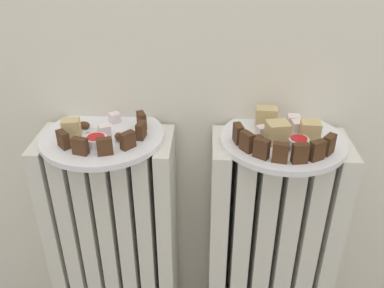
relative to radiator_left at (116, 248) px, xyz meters
name	(u,v)px	position (x,y,z in m)	size (l,w,h in m)	color
radiator_left	(116,248)	(0.00, 0.00, 0.00)	(0.31, 0.15, 0.62)	silver
radiator_right	(269,253)	(0.38, 0.00, 0.00)	(0.31, 0.15, 0.62)	silver
plate_left	(103,136)	(0.00, 0.00, 0.32)	(0.26, 0.26, 0.01)	white
plate_right	(283,140)	(0.38, 0.00, 0.32)	(0.26, 0.26, 0.01)	white
dark_cake_slice_left_0	(63,140)	(-0.06, -0.06, 0.34)	(0.03, 0.01, 0.03)	#472B19
dark_cake_slice_left_1	(80,146)	(-0.02, -0.08, 0.34)	(0.03, 0.01, 0.03)	#472B19
dark_cake_slice_left_2	(105,146)	(0.03, -0.08, 0.34)	(0.03, 0.01, 0.03)	#472B19
dark_cake_slice_left_3	(128,140)	(0.07, -0.06, 0.34)	(0.03, 0.01, 0.03)	#472B19
dark_cake_slice_left_4	(141,130)	(0.09, -0.01, 0.34)	(0.03, 0.01, 0.03)	#472B19
dark_cake_slice_left_5	(142,120)	(0.08, 0.03, 0.34)	(0.03, 0.01, 0.03)	#472B19
marble_cake_slice_left_0	(71,129)	(-0.06, -0.02, 0.35)	(0.04, 0.03, 0.04)	tan
turkish_delight_left_0	(115,118)	(0.01, 0.06, 0.34)	(0.02, 0.02, 0.02)	white
turkish_delight_left_1	(105,130)	(0.01, 0.00, 0.34)	(0.02, 0.02, 0.02)	white
medjool_date_left_0	(120,137)	(0.04, -0.03, 0.33)	(0.03, 0.02, 0.02)	#4C2814
medjool_date_left_1	(84,125)	(-0.05, 0.03, 0.33)	(0.03, 0.02, 0.02)	#4C2814
jam_bowl_left	(96,141)	(0.00, -0.05, 0.34)	(0.04, 0.04, 0.02)	white
dark_cake_slice_right_0	(238,134)	(0.29, -0.02, 0.35)	(0.03, 0.02, 0.04)	#472B19
dark_cake_slice_right_1	(247,142)	(0.30, -0.06, 0.35)	(0.03, 0.02, 0.04)	#472B19
dark_cake_slice_right_2	(261,148)	(0.33, -0.08, 0.35)	(0.03, 0.02, 0.04)	#472B19
dark_cake_slice_right_3	(280,153)	(0.36, -0.10, 0.35)	(0.03, 0.02, 0.04)	#472B19
dark_cake_slice_right_4	(300,153)	(0.40, -0.10, 0.35)	(0.03, 0.02, 0.04)	#472B19
dark_cake_slice_right_5	(317,151)	(0.43, -0.09, 0.35)	(0.03, 0.02, 0.04)	#472B19
dark_cake_slice_right_6	(329,145)	(0.46, -0.06, 0.35)	(0.03, 0.02, 0.04)	#472B19
marble_cake_slice_right_0	(277,133)	(0.36, -0.02, 0.35)	(0.04, 0.04, 0.05)	tan
marble_cake_slice_right_1	(310,131)	(0.43, -0.01, 0.35)	(0.04, 0.03, 0.04)	tan
marble_cake_slice_right_2	(266,118)	(0.35, 0.04, 0.35)	(0.04, 0.03, 0.05)	tan
turkish_delight_right_0	(298,127)	(0.41, 0.03, 0.34)	(0.03, 0.03, 0.03)	white
turkish_delight_right_1	(262,131)	(0.34, 0.01, 0.34)	(0.02, 0.02, 0.02)	white
turkish_delight_right_2	(294,121)	(0.41, 0.05, 0.34)	(0.03, 0.03, 0.03)	white
turkish_delight_right_3	(281,130)	(0.38, 0.01, 0.34)	(0.02, 0.02, 0.02)	white
medjool_date_right_0	(286,148)	(0.38, -0.06, 0.33)	(0.03, 0.02, 0.02)	#4C2814
medjool_date_right_1	(259,139)	(0.33, -0.02, 0.33)	(0.02, 0.02, 0.02)	#4C2814
medjool_date_right_2	(300,150)	(0.40, -0.07, 0.33)	(0.02, 0.01, 0.02)	#4C2814
medjool_date_right_3	(285,127)	(0.39, 0.04, 0.33)	(0.02, 0.02, 0.01)	#4C2814
jam_bowl_right	(298,142)	(0.40, -0.04, 0.34)	(0.04, 0.04, 0.02)	white
fork	(88,138)	(-0.03, -0.02, 0.33)	(0.02, 0.10, 0.00)	silver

